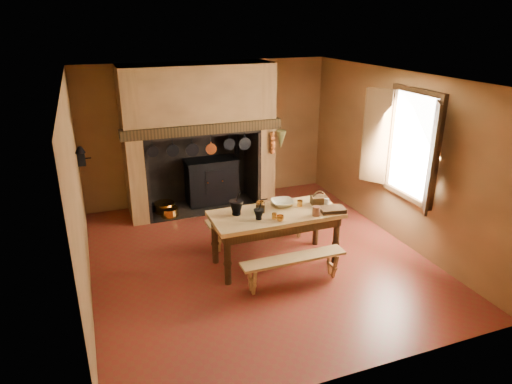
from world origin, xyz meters
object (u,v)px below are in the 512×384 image
at_px(mixing_bowl, 282,203).
at_px(coffee_grinder, 261,207).
at_px(bench_front, 294,264).
at_px(iron_range, 212,180).
at_px(work_table, 276,221).
at_px(wicker_basket, 319,200).

bearing_deg(mixing_bowl, coffee_grinder, -165.99).
xyz_separation_m(bench_front, coffee_grinder, (-0.20, 0.77, 0.60)).
xyz_separation_m(iron_range, work_table, (0.25, -2.71, 0.23)).
bearing_deg(wicker_basket, iron_range, 121.73).
bearing_deg(bench_front, work_table, 90.00).
distance_m(iron_range, mixing_bowl, 2.57).
distance_m(work_table, bench_front, 0.76).
height_order(iron_range, bench_front, iron_range).
bearing_deg(iron_range, work_table, -84.62).
relative_size(work_table, bench_front, 1.27).
relative_size(bench_front, coffee_grinder, 7.43).
bearing_deg(bench_front, wicker_basket, 43.73).
relative_size(coffee_grinder, wicker_basket, 0.78).
bearing_deg(coffee_grinder, bench_front, -51.00).
relative_size(bench_front, mixing_bowl, 4.40).
height_order(coffee_grinder, mixing_bowl, coffee_grinder).
relative_size(iron_range, coffee_grinder, 7.74).
distance_m(coffee_grinder, mixing_bowl, 0.42).
xyz_separation_m(iron_range, mixing_bowl, (0.45, -2.50, 0.41)).
bearing_deg(iron_range, wicker_basket, -69.26).
xyz_separation_m(work_table, bench_front, (-0.00, -0.66, -0.39)).
bearing_deg(bench_front, mixing_bowl, 77.19).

